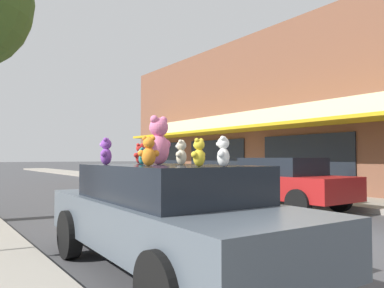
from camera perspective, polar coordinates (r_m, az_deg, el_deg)
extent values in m
plane|color=#424244|center=(7.31, 14.74, -13.78)|extent=(260.00, 260.00, 0.00)
cube|color=brown|center=(19.83, 26.02, 4.33)|extent=(10.23, 28.14, 7.26)
cube|color=gold|center=(14.82, 14.89, 2.88)|extent=(1.70, 23.64, 0.12)
cube|color=beige|center=(15.50, 16.77, 4.73)|extent=(0.08, 22.51, 0.70)
cube|color=black|center=(15.40, 16.87, -2.32)|extent=(0.06, 4.28, 2.00)
cube|color=black|center=(19.37, 3.61, -2.34)|extent=(0.06, 4.28, 2.00)
cube|color=black|center=(24.02, -4.84, -2.28)|extent=(0.06, 4.28, 2.00)
cube|color=#4C5660|center=(4.96, -3.89, -11.84)|extent=(1.89, 4.61, 0.59)
cube|color=black|center=(4.90, -3.87, -5.84)|extent=(1.62, 2.55, 0.45)
cylinder|color=black|center=(5.98, -18.17, -12.93)|extent=(0.22, 0.71, 0.71)
cylinder|color=black|center=(6.64, -3.46, -11.94)|extent=(0.22, 0.71, 0.71)
cylinder|color=black|center=(4.47, 15.73, -16.74)|extent=(0.22, 0.71, 0.71)
ellipsoid|color=pink|center=(5.24, -5.10, -0.83)|extent=(0.39, 0.36, 0.42)
sphere|color=pink|center=(5.26, -5.09, 2.56)|extent=(0.34, 0.34, 0.27)
sphere|color=pink|center=(5.34, -4.40, 3.61)|extent=(0.14, 0.14, 0.11)
sphere|color=pink|center=(5.19, -5.79, 3.77)|extent=(0.14, 0.14, 0.11)
sphere|color=#FFA3DA|center=(5.33, -6.00, 2.33)|extent=(0.13, 0.13, 0.10)
sphere|color=pink|center=(5.39, -4.09, -0.08)|extent=(0.20, 0.20, 0.15)
sphere|color=pink|center=(5.13, -6.55, 0.03)|extent=(0.20, 0.20, 0.15)
ellipsoid|color=purple|center=(5.13, -12.96, -1.86)|extent=(0.22, 0.22, 0.22)
sphere|color=purple|center=(5.13, -12.95, -0.01)|extent=(0.20, 0.20, 0.14)
sphere|color=purple|center=(5.18, -12.82, 0.59)|extent=(0.08, 0.08, 0.06)
sphere|color=purple|center=(5.08, -13.06, 0.64)|extent=(0.08, 0.08, 0.06)
sphere|color=#BA67ED|center=(5.14, -13.61, -0.10)|extent=(0.08, 0.08, 0.05)
sphere|color=purple|center=(5.22, -12.89, -1.43)|extent=(0.11, 0.11, 0.08)
sphere|color=purple|center=(5.04, -13.32, -1.41)|extent=(0.11, 0.11, 0.08)
ellipsoid|color=yellow|center=(4.09, 1.09, -2.10)|extent=(0.18, 0.17, 0.19)
sphere|color=yellow|center=(4.09, 1.09, -0.11)|extent=(0.15, 0.15, 0.12)
sphere|color=yellow|center=(4.13, 1.43, 0.53)|extent=(0.07, 0.07, 0.05)
sphere|color=yellow|center=(4.06, 0.74, 0.57)|extent=(0.07, 0.07, 0.05)
sphere|color=#FFFF4D|center=(4.12, 0.49, -0.23)|extent=(0.06, 0.06, 0.05)
sphere|color=yellow|center=(4.16, 1.57, -1.64)|extent=(0.09, 0.09, 0.07)
sphere|color=yellow|center=(4.03, 0.34, -1.62)|extent=(0.09, 0.09, 0.07)
ellipsoid|color=teal|center=(5.35, -7.62, -2.30)|extent=(0.14, 0.15, 0.15)
sphere|color=teal|center=(5.35, -7.62, -1.11)|extent=(0.13, 0.13, 0.10)
sphere|color=teal|center=(5.39, -7.61, -0.72)|extent=(0.05, 0.05, 0.04)
sphere|color=teal|center=(5.32, -7.62, -0.70)|extent=(0.05, 0.05, 0.04)
sphere|color=#47CDC6|center=(5.35, -8.05, -1.17)|extent=(0.05, 0.05, 0.04)
sphere|color=teal|center=(5.41, -7.70, -2.01)|extent=(0.07, 0.07, 0.06)
sphere|color=teal|center=(5.29, -7.73, -2.01)|extent=(0.07, 0.07, 0.06)
ellipsoid|color=beige|center=(4.87, -1.63, -2.02)|extent=(0.21, 0.20, 0.20)
sphere|color=beige|center=(4.87, -1.63, -0.25)|extent=(0.18, 0.18, 0.13)
sphere|color=beige|center=(4.91, -1.47, 0.32)|extent=(0.08, 0.08, 0.05)
sphere|color=beige|center=(4.82, -1.79, 0.37)|extent=(0.08, 0.08, 0.05)
sphere|color=white|center=(4.88, -2.24, -0.35)|extent=(0.07, 0.07, 0.05)
sphere|color=beige|center=(4.95, -1.48, -1.61)|extent=(0.11, 0.11, 0.07)
sphere|color=beige|center=(4.79, -2.06, -1.59)|extent=(0.11, 0.11, 0.07)
ellipsoid|color=white|center=(3.98, 4.79, -2.02)|extent=(0.20, 0.20, 0.20)
sphere|color=white|center=(3.98, 4.79, 0.12)|extent=(0.18, 0.18, 0.13)
sphere|color=white|center=(4.03, 4.89, 0.81)|extent=(0.08, 0.08, 0.05)
sphere|color=white|center=(3.94, 4.68, 0.87)|extent=(0.08, 0.08, 0.05)
sphere|color=white|center=(3.99, 4.02, 0.00)|extent=(0.07, 0.07, 0.05)
sphere|color=white|center=(4.06, 4.82, -1.52)|extent=(0.10, 0.10, 0.07)
sphere|color=white|center=(3.90, 4.43, -1.50)|extent=(0.10, 0.10, 0.07)
ellipsoid|color=red|center=(5.91, -7.92, -2.04)|extent=(0.19, 0.17, 0.20)
sphere|color=red|center=(5.91, -7.92, -0.62)|extent=(0.16, 0.16, 0.13)
sphere|color=red|center=(5.95, -7.62, -0.16)|extent=(0.07, 0.07, 0.05)
sphere|color=red|center=(5.88, -8.21, -0.14)|extent=(0.07, 0.07, 0.05)
sphere|color=#FF4741|center=(5.95, -8.29, -0.70)|extent=(0.06, 0.06, 0.05)
sphere|color=red|center=(5.98, -7.48, -1.71)|extent=(0.09, 0.09, 0.07)
sphere|color=red|center=(5.86, -8.53, -1.70)|extent=(0.09, 0.09, 0.07)
ellipsoid|color=orange|center=(4.42, -6.61, -1.92)|extent=(0.21, 0.20, 0.22)
sphere|color=orange|center=(4.43, -6.61, 0.16)|extent=(0.18, 0.18, 0.14)
sphere|color=orange|center=(4.43, -5.96, 0.85)|extent=(0.08, 0.08, 0.06)
sphere|color=orange|center=(4.43, -7.25, 0.86)|extent=(0.08, 0.08, 0.06)
sphere|color=#FFBA41|center=(4.49, -6.64, 0.03)|extent=(0.07, 0.07, 0.05)
sphere|color=orange|center=(4.44, -5.49, -1.43)|extent=(0.11, 0.11, 0.08)
sphere|color=orange|center=(4.43, -7.75, -1.42)|extent=(0.11, 0.11, 0.08)
cube|color=maroon|center=(11.21, 13.56, -6.21)|extent=(1.78, 4.11, 0.63)
cube|color=black|center=(11.18, 13.54, -3.32)|extent=(1.57, 2.10, 0.50)
cylinder|color=black|center=(11.52, 5.86, -7.73)|extent=(0.20, 0.71, 0.71)
cylinder|color=black|center=(12.73, 11.84, -7.16)|extent=(0.20, 0.71, 0.71)
cylinder|color=black|center=(9.75, 15.85, -8.69)|extent=(0.20, 0.71, 0.71)
cylinder|color=black|center=(11.16, 21.55, -7.78)|extent=(0.20, 0.71, 0.71)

